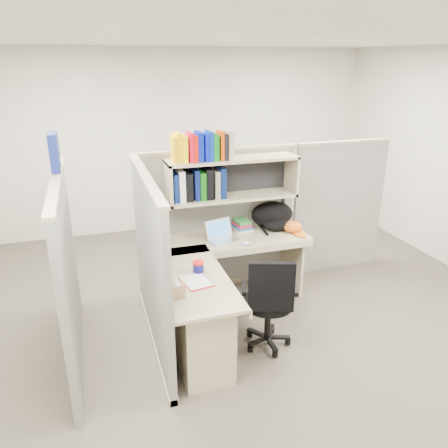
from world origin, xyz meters
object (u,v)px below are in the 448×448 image
object	(u,v)px
task_chair	(268,316)
backpack	(274,216)
desk	(213,307)
laptop	(224,231)
snack_canister	(198,267)

from	to	relation	value
task_chair	backpack	bearing A→B (deg)	64.77
desk	task_chair	world-z (taller)	task_chair
laptop	snack_canister	distance (m)	0.75
desk	snack_canister	world-z (taller)	snack_canister
laptop	backpack	world-z (taller)	backpack
laptop	task_chair	world-z (taller)	task_chair
laptop	desk	bearing A→B (deg)	-128.86
desk	task_chair	xyz separation A→B (m)	(0.48, -0.14, -0.10)
laptop	snack_canister	size ratio (longest dim) A/B	2.95
backpack	snack_canister	distance (m)	1.36
backpack	snack_canister	world-z (taller)	backpack
backpack	desk	bearing A→B (deg)	-114.98
snack_canister	desk	bearing A→B (deg)	-60.39
laptop	task_chair	distance (m)	1.05
snack_canister	task_chair	bearing A→B (deg)	-27.33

